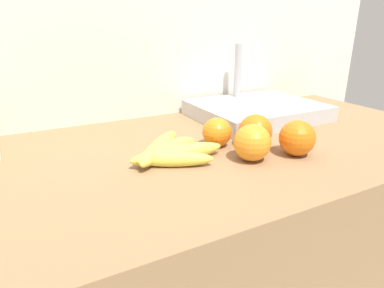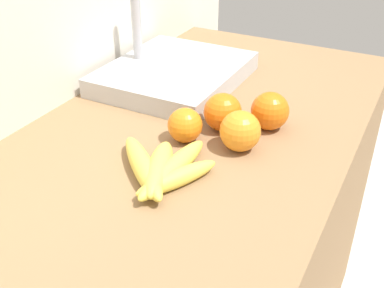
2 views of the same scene
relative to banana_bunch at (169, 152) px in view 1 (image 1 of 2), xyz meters
name	(u,v)px [view 1 (image 1 of 2)]	position (x,y,z in m)	size (l,w,h in m)	color
counter	(208,286)	(0.13, 0.03, -0.46)	(1.41, 0.66, 0.88)	olive
wall_back	(158,174)	(0.13, 0.39, -0.25)	(1.81, 0.06, 1.30)	silver
banana_bunch	(169,152)	(0.00, 0.00, 0.00)	(0.22, 0.22, 0.04)	#E5CF4C
orange_center	(255,131)	(0.22, -0.02, 0.02)	(0.08, 0.08, 0.08)	orange
orange_far_right	(252,143)	(0.16, -0.09, 0.02)	(0.08, 0.08, 0.08)	orange
orange_right	(217,132)	(0.14, 0.03, 0.02)	(0.07, 0.07, 0.07)	orange
orange_back_right	(297,138)	(0.27, -0.11, 0.02)	(0.08, 0.08, 0.08)	orange
sink_basin	(256,110)	(0.39, 0.19, 0.01)	(0.38, 0.31, 0.22)	#B7BABF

